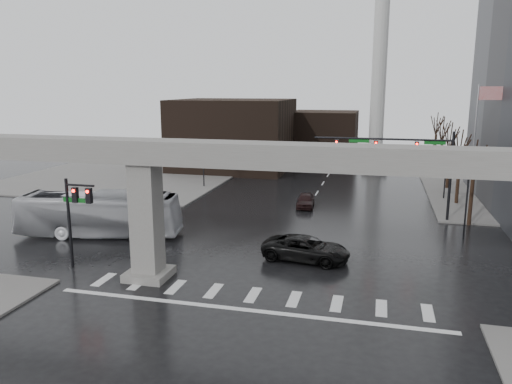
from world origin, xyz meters
TOP-DOWN VIEW (x-y plane):
  - ground at (0.00, 0.00)m, footprint 160.00×160.00m
  - sidewalk_nw at (-26.00, 36.00)m, footprint 28.00×36.00m
  - elevated_guideway at (1.26, 0.00)m, footprint 48.00×2.60m
  - building_far_left at (-14.00, 42.00)m, footprint 16.00×14.00m
  - building_far_mid at (-2.00, 52.00)m, footprint 10.00×10.00m
  - smokestack at (6.00, 46.00)m, footprint 3.60×3.60m
  - signal_mast_arm at (8.99, 18.80)m, footprint 12.12×0.43m
  - signal_left_pole at (-12.25, 0.50)m, footprint 2.30×0.30m
  - flagpole_assembly at (15.29, 22.00)m, footprint 2.06×0.12m
  - lamp_right_0 at (13.50, 14.00)m, footprint 1.22×0.32m
  - lamp_right_1 at (13.50, 28.00)m, footprint 1.22×0.32m
  - lamp_right_2 at (13.50, 42.00)m, footprint 1.22×0.32m
  - lamp_left_0 at (-13.50, 14.00)m, footprint 1.22×0.32m
  - lamp_left_1 at (-13.50, 28.00)m, footprint 1.22×0.32m
  - lamp_left_2 at (-13.50, 42.00)m, footprint 1.22×0.32m
  - tree_right_0 at (14.53, 18.02)m, footprint 1.09×1.58m
  - tree_right_1 at (14.53, 26.02)m, footprint 1.09×1.61m
  - tree_right_2 at (14.53, 34.02)m, footprint 1.10×1.63m
  - tree_right_3 at (14.53, 42.02)m, footprint 1.11×1.66m
  - tree_right_4 at (14.53, 50.02)m, footprint 1.12×1.69m
  - pickup_truck at (2.09, 5.59)m, footprint 6.32×3.55m
  - city_bus at (-14.87, 7.30)m, footprint 13.29×5.33m
  - far_car at (-0.27, 21.03)m, footprint 1.97×4.24m

SIDE VIEW (x-z plane):
  - ground at x=0.00m, z-range 0.00..0.00m
  - sidewalk_nw at x=-26.00m, z-range 0.00..0.15m
  - far_car at x=-0.27m, z-range 0.00..1.40m
  - pickup_truck at x=2.09m, z-range 0.00..1.67m
  - city_bus at x=-14.87m, z-range 0.00..3.61m
  - tree_right_0 at x=14.53m, z-range -0.97..6.54m
  - tree_right_1 at x=14.53m, z-range -0.99..6.69m
  - tree_right_2 at x=14.53m, z-range -1.01..6.84m
  - tree_right_3 at x=14.53m, z-range -1.03..6.99m
  - tree_right_4 at x=14.53m, z-range -1.05..7.14m
  - lamp_right_0 at x=13.50m, z-range 0.92..6.03m
  - lamp_right_1 at x=13.50m, z-range 0.92..6.03m
  - lamp_right_2 at x=13.50m, z-range 0.92..6.03m
  - lamp_left_0 at x=-13.50m, z-range 0.92..6.03m
  - lamp_left_1 at x=-13.50m, z-range 0.92..6.03m
  - lamp_left_2 at x=-13.50m, z-range 0.92..6.03m
  - building_far_mid at x=-2.00m, z-range 0.00..8.00m
  - signal_left_pole at x=-12.25m, z-range 1.07..7.07m
  - building_far_left at x=-14.00m, z-range 0.00..10.00m
  - signal_mast_arm at x=8.99m, z-range 1.83..9.83m
  - elevated_guideway at x=1.26m, z-range 2.53..11.23m
  - flagpole_assembly at x=15.29m, z-range 1.53..13.53m
  - smokestack at x=6.00m, z-range -1.65..28.35m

